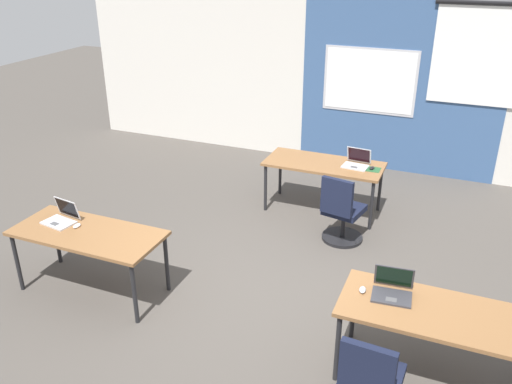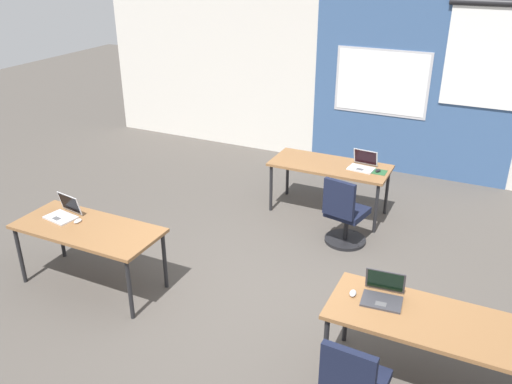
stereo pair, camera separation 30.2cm
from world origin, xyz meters
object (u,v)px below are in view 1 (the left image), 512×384
Objects in this scene: laptop_far_right at (357,162)px; desk_far_center at (324,167)px; laptop_near_right_inner at (392,290)px; chair_far_right at (342,215)px; laptop_near_left_end at (62,217)px; mouse_far_right at (372,168)px; mouse_near_left_end at (77,226)px; desk_near_right at (438,318)px; desk_near_left at (88,237)px; mouse_near_right_inner at (363,290)px.

desk_far_center is at bearing -167.40° from laptop_far_right.
laptop_near_right_inner is (0.93, -2.77, 0.00)m from laptop_far_right.
chair_far_right is 2.48× the size of laptop_near_left_end.
mouse_far_right reaches higher than mouse_near_left_end.
laptop_far_right is 1.00× the size of laptop_near_right_inner.
desk_near_right is at bearing -0.58° from mouse_near_left_end.
chair_far_right reaches higher than mouse_near_left_end.
mouse_near_right_inner reaches higher than desk_near_left.
mouse_near_right_inner reaches higher than desk_far_center.
mouse_near_right_inner is at bearing -71.26° from laptop_far_right.
desk_near_left is 3.11m from laptop_near_right_inner.
desk_near_right is 3.02m from mouse_far_right.
laptop_far_right is 3.50× the size of mouse_near_left_end.
mouse_near_right_inner is 3.03m from mouse_near_left_end.
desk_far_center is (-1.75, 2.80, 0.00)m from desk_near_right.
laptop_near_left_end is (-2.60, -1.96, 0.39)m from chair_far_right.
laptop_near_left_end is (-3.50, -0.01, 0.00)m from laptop_near_right_inner.
mouse_far_right reaches higher than desk_near_left.
laptop_near_left_end is at bearing 169.58° from mouse_near_left_end.
desk_near_right is 3.89m from laptop_near_left_end.
chair_far_right is at bearing -59.06° from desk_far_center.
laptop_near_left_end is at bearing 179.34° from mouse_near_right_inner.
chair_far_right is 2.13m from mouse_near_right_inner.
mouse_near_left_end is at bearing 51.46° from chair_far_right.
chair_far_right is at bearing -103.89° from mouse_far_right.
laptop_near_right_inner is at bearing 1.69° from desk_near_left.
chair_far_right is 9.08× the size of mouse_near_left_end.
desk_near_left is at bearing 53.97° from chair_far_right.
laptop_near_left_end is (-2.57, -2.78, 0.00)m from laptop_far_right.
desk_far_center is 3.36m from mouse_near_left_end.
desk_near_left is at bearing 176.25° from laptop_near_right_inner.
mouse_near_right_inner is (-0.24, -0.05, -0.03)m from laptop_near_right_inner.
desk_near_right is at bearing 133.65° from chair_far_right.
desk_near_left is 3.50m from desk_near_right.
mouse_near_right_inner is 3.26m from laptop_near_left_end.
laptop_near_right_inner is at bearing -63.39° from desk_far_center.
laptop_near_left_end is at bearing -128.19° from desk_far_center.
desk_near_left and desk_near_right have the same top height.
laptop_near_left_end is (-2.79, -2.73, 0.03)m from mouse_far_right.
laptop_near_right_inner is 0.25m from mouse_near_right_inner.
desk_far_center is 14.46× the size of mouse_far_right.
mouse_far_right is 0.88m from chair_far_right.
laptop_near_right_inner is (0.71, -2.72, 0.03)m from mouse_far_right.
mouse_far_right is 0.30× the size of laptop_near_left_end.
desk_far_center is at bearing -178.84° from mouse_far_right.
mouse_near_right_inner is (-0.63, 0.04, 0.08)m from desk_near_right.
mouse_far_right reaches higher than desk_far_center.
laptop_near_right_inner is at bearing 9.40° from laptop_near_left_end.
laptop_far_right is 3.35× the size of mouse_near_right_inner.
chair_far_right is 8.70× the size of mouse_near_right_inner.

